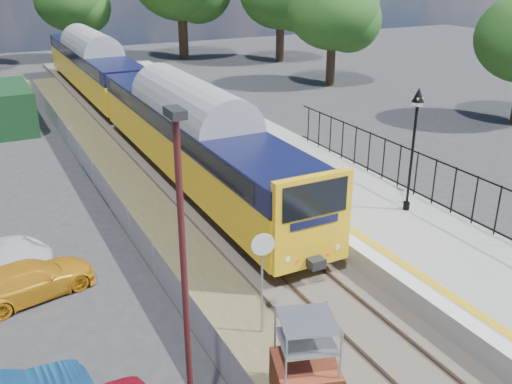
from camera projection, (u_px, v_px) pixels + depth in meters
ground at (398, 365)px, 14.56m from camera, size 120.00×120.00×0.00m
track_bed at (226, 221)px, 22.30m from camera, size 5.90×80.00×0.29m
platform at (350, 207)px, 22.74m from camera, size 5.00×70.00×0.90m
platform_edge at (306, 206)px, 21.71m from camera, size 0.90×70.00×0.01m
victorian_lamp_north at (416, 121)px, 20.09m from camera, size 0.44×0.44×4.60m
wire_fence at (115, 206)px, 22.46m from camera, size 0.06×52.00×1.20m
train at (130, 90)px, 33.98m from camera, size 2.82×40.83×3.51m
brick_plinth at (306, 363)px, 12.96m from camera, size 1.80×1.80×2.31m
speed_sign at (262, 266)px, 14.95m from camera, size 0.62×0.18×3.11m
carpark_lamp at (185, 283)px, 10.27m from camera, size 0.25×0.50×7.43m
car_yellow at (30, 280)px, 17.32m from camera, size 4.19×2.47×1.14m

